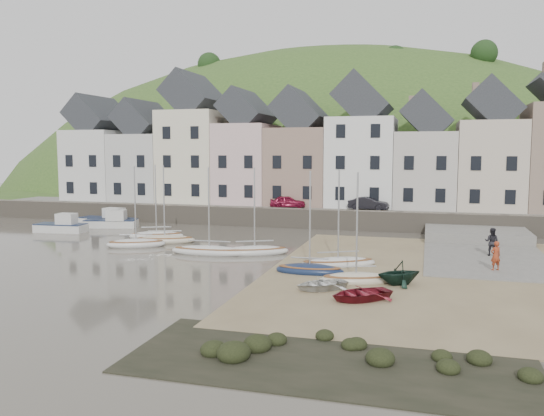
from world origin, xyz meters
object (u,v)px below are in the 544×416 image
(rowboat_white, at_px, (321,284))
(person_red, at_px, (496,256))
(car_left, at_px, (288,202))
(car_right, at_px, (368,204))
(rowboat_green, at_px, (399,273))
(person_dark, at_px, (492,242))
(rowboat_red, at_px, (360,293))
(sailboat_0, at_px, (157,235))

(rowboat_white, height_order, person_red, person_red)
(rowboat_white, height_order, car_left, car_left)
(person_red, distance_m, car_right, 20.20)
(person_red, bearing_deg, car_left, -73.52)
(rowboat_white, relative_size, car_right, 0.75)
(rowboat_green, height_order, person_dark, person_dark)
(rowboat_green, bearing_deg, person_red, 99.79)
(rowboat_white, bearing_deg, person_dark, 102.93)
(rowboat_white, xyz_separation_m, person_red, (9.24, 7.19, 0.65))
(rowboat_green, bearing_deg, rowboat_red, -56.93)
(rowboat_white, bearing_deg, person_red, 89.08)
(rowboat_white, bearing_deg, rowboat_red, 17.53)
(rowboat_white, xyz_separation_m, car_left, (-8.13, 25.01, 1.85))
(car_left, bearing_deg, rowboat_green, -168.12)
(sailboat_0, bearing_deg, rowboat_green, -28.55)
(rowboat_white, distance_m, car_left, 26.37)
(sailboat_0, height_order, rowboat_white, sailboat_0)
(sailboat_0, height_order, person_dark, sailboat_0)
(sailboat_0, bearing_deg, person_dark, -2.47)
(person_red, xyz_separation_m, car_right, (-9.42, 17.83, 1.22))
(car_right, bearing_deg, rowboat_red, -169.92)
(sailboat_0, height_order, rowboat_green, sailboat_0)
(rowboat_white, xyz_separation_m, rowboat_green, (3.85, 2.20, 0.37))
(person_red, distance_m, car_left, 24.91)
(rowboat_red, bearing_deg, car_left, 162.55)
(rowboat_green, height_order, car_left, car_left)
(person_red, bearing_deg, person_dark, -121.02)
(sailboat_0, distance_m, rowboat_red, 23.64)
(rowboat_red, xyz_separation_m, person_red, (7.02, 8.67, 0.62))
(rowboat_green, height_order, person_red, person_red)
(person_red, xyz_separation_m, person_dark, (0.28, 4.87, 0.07))
(rowboat_green, distance_m, car_left, 25.81)
(rowboat_red, distance_m, person_red, 11.17)
(car_left, bearing_deg, person_red, -151.56)
(sailboat_0, xyz_separation_m, rowboat_green, (20.18, -10.98, 0.46))
(rowboat_green, relative_size, person_dark, 1.31)
(sailboat_0, relative_size, person_dark, 3.31)
(rowboat_white, bearing_deg, rowboat_green, 80.91)
(person_red, height_order, car_right, car_right)
(car_left, bearing_deg, person_dark, -142.10)
(rowboat_red, bearing_deg, sailboat_0, -167.09)
(rowboat_green, relative_size, car_left, 0.71)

